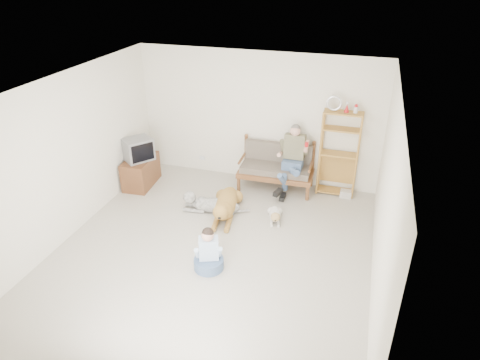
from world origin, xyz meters
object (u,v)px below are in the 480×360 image
(loveseat, at_px, (277,166))
(golden_retriever, at_px, (225,205))
(etagere, at_px, (339,153))
(tv_stand, at_px, (141,172))

(loveseat, relative_size, golden_retriever, 0.97)
(loveseat, relative_size, etagere, 0.76)
(loveseat, distance_m, golden_retriever, 1.50)
(etagere, bearing_deg, golden_retriever, -142.37)
(loveseat, xyz_separation_m, golden_retriever, (-0.66, -1.32, -0.29))
(tv_stand, xyz_separation_m, golden_retriever, (2.07, -0.61, -0.10))
(golden_retriever, bearing_deg, etagere, 28.67)
(golden_retriever, bearing_deg, tv_stand, 154.68)
(golden_retriever, bearing_deg, loveseat, 54.49)
(loveseat, distance_m, etagere, 1.26)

